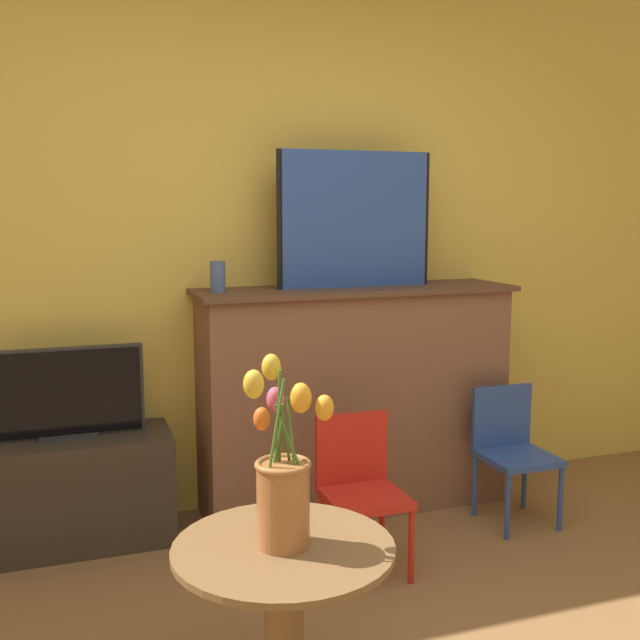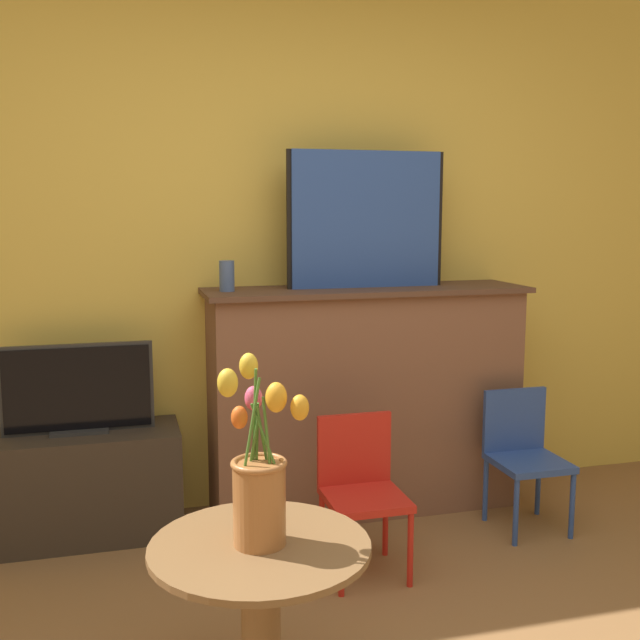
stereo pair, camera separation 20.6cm
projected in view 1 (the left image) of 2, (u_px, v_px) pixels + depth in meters
wall_back at (256, 233)px, 3.62m from camera, size 8.00×0.06×2.70m
fireplace_mantel at (354, 395)px, 3.66m from camera, size 1.55×0.45×1.10m
painting at (355, 220)px, 3.54m from camera, size 0.77×0.03×0.64m
mantel_candle at (218, 277)px, 3.36m from camera, size 0.07×0.07×0.14m
tv_stand at (72, 491)px, 3.27m from camera, size 0.86×0.37×0.49m
tv_monitor at (67, 394)px, 3.21m from camera, size 0.65×0.12×0.40m
chair_red at (360, 483)px, 3.04m from camera, size 0.31×0.31×0.63m
chair_blue at (511, 446)px, 3.53m from camera, size 0.31×0.31×0.63m
side_table at (284, 611)px, 2.08m from camera, size 0.62×0.62×0.55m
vase_tulips at (283, 480)px, 2.02m from camera, size 0.24×0.17×0.53m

